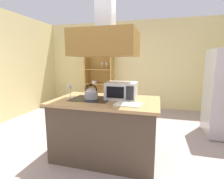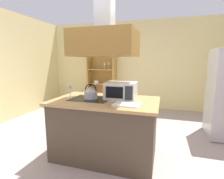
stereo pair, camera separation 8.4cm
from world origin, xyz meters
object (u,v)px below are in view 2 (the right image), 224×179
Objects in this scene: kettle at (91,92)px; dish_cabinet at (102,81)px; microwave at (121,91)px; cutting_board at (127,104)px; wine_glass_on_counter at (70,88)px.

dish_cabinet is at bearing 106.71° from kettle.
microwave is (0.45, 0.11, 0.03)m from kettle.
cutting_board is at bearing -19.87° from kettle.
wine_glass_on_counter is (-0.80, -0.13, 0.02)m from microwave.
kettle is 0.50× the size of microwave.
cutting_board is (0.61, -0.22, -0.09)m from kettle.
kettle is 0.35m from wine_glass_on_counter.
microwave is (-0.16, 0.33, 0.12)m from cutting_board.
microwave is at bearing 116.10° from cutting_board.
dish_cabinet reaches higher than cutting_board.
wine_glass_on_counter is at bearing -170.71° from microwave.
kettle is 0.68× the size of cutting_board.
dish_cabinet is at bearing 115.42° from microwave.
cutting_board is 0.39m from microwave.
dish_cabinet is 3.43m from cutting_board.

